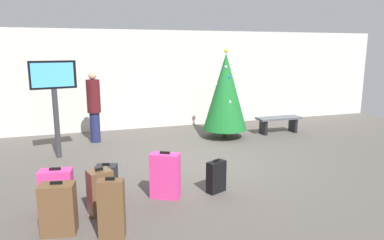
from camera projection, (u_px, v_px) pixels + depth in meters
ground_plane at (198, 160)px, 7.84m from camera, size 16.00×16.00×0.00m
back_wall at (159, 79)px, 11.01m from camera, size 16.00×0.20×3.02m
holiday_tree at (225, 92)px, 9.61m from camera, size 1.21×1.21×2.47m
flight_info_kiosk at (54, 90)px, 7.75m from camera, size 0.98×0.29×2.20m
waiting_bench at (279, 121)px, 10.33m from camera, size 1.34×0.44×0.48m
traveller_0 at (94, 106)px, 9.20m from camera, size 0.48×0.48×1.86m
suitcase_0 at (165, 176)px, 5.81m from camera, size 0.53×0.45×0.80m
suitcase_1 at (58, 209)px, 4.66m from camera, size 0.49×0.36×0.74m
suitcase_2 at (112, 209)px, 4.56m from camera, size 0.37×0.26×0.83m
suitcase_3 at (107, 181)px, 5.84m from camera, size 0.39×0.33×0.59m
suitcase_4 at (216, 177)px, 6.05m from camera, size 0.38×0.29×0.59m
suitcase_5 at (100, 192)px, 5.23m from camera, size 0.40×0.36×0.72m
suitcase_6 at (57, 191)px, 5.31m from camera, size 0.51×0.33×0.70m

